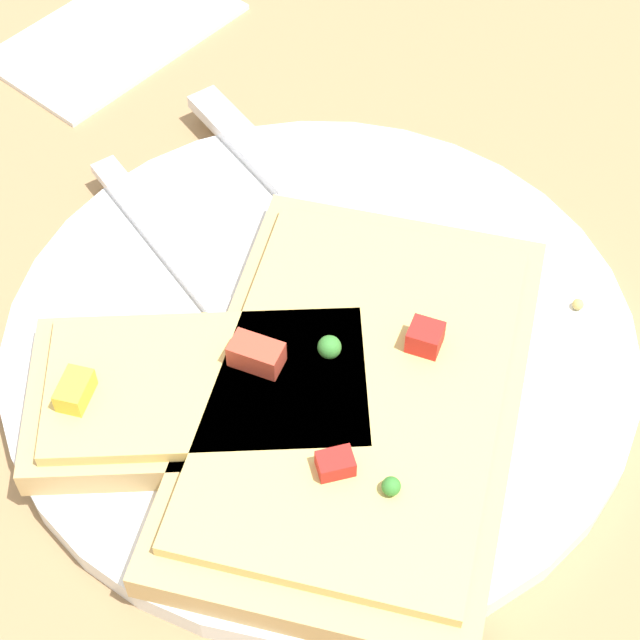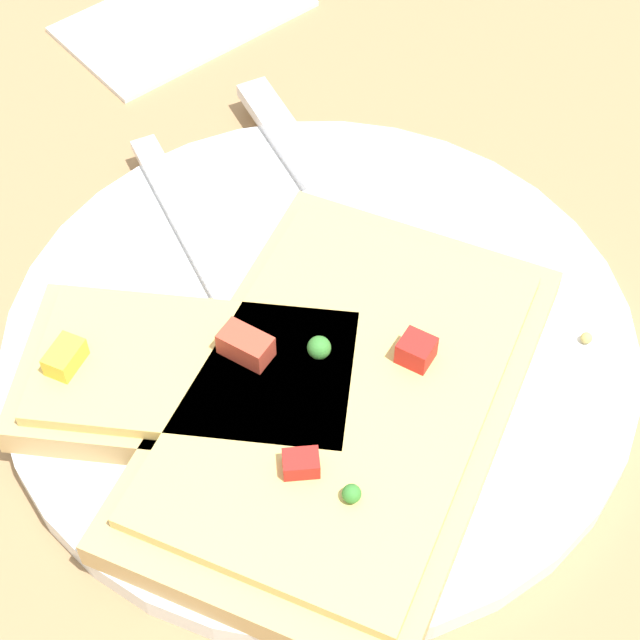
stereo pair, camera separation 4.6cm
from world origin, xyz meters
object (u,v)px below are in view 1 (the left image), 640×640
object	(u,v)px
pizza_slice_main	(359,399)
napkin	(115,31)
pizza_slice_corner	(208,393)
plate	(320,342)
knife	(303,201)
fork	(225,315)

from	to	relation	value
pizza_slice_main	napkin	bearing A→B (deg)	40.79
pizza_slice_corner	napkin	world-z (taller)	pizza_slice_corner
plate	knife	world-z (taller)	knife
fork	napkin	xyz separation A→B (m)	(-0.11, -0.20, -0.01)
fork	pizza_slice_main	size ratio (longest dim) A/B	0.88
plate	napkin	xyz separation A→B (m)	(-0.09, -0.24, -0.00)
plate	napkin	world-z (taller)	plate
fork	knife	world-z (taller)	knife
fork	napkin	distance (m)	0.23
fork	pizza_slice_corner	world-z (taller)	pizza_slice_corner
fork	pizza_slice_corner	size ratio (longest dim) A/B	1.29
plate	pizza_slice_main	size ratio (longest dim) A/B	1.18
napkin	pizza_slice_main	bearing A→B (deg)	67.35
fork	pizza_slice_corner	xyz separation A→B (m)	(0.04, 0.03, 0.01)
knife	pizza_slice_main	world-z (taller)	pizza_slice_main
knife	pizza_slice_corner	size ratio (longest dim) A/B	1.39
plate	pizza_slice_corner	world-z (taller)	pizza_slice_corner
pizza_slice_main	pizza_slice_corner	distance (m)	0.06
plate	napkin	distance (m)	0.25
pizza_slice_main	pizza_slice_corner	xyz separation A→B (m)	(0.04, -0.05, 0.00)
fork	pizza_slice_corner	distance (m)	0.05
knife	pizza_slice_main	bearing A→B (deg)	-23.98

